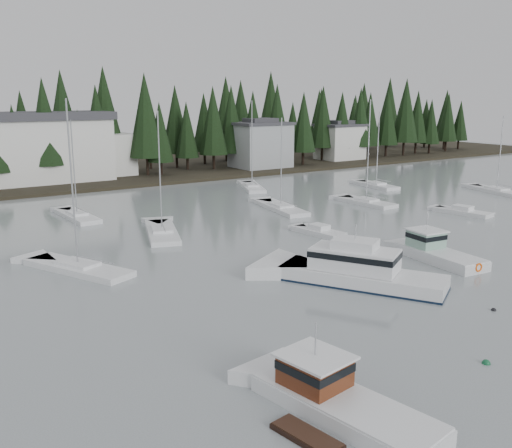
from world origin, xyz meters
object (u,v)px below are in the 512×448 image
(house_east_a, at_px, (260,144))
(sailboat_4, at_px, (252,188))
(sailboat_0, at_px, (281,209))
(sailboat_7, at_px, (77,218))
(runabout_2, at_px, (462,213))
(lobster_boat_brown, at_px, (336,403))
(lobster_boat_teal, at_px, (436,254))
(house_east_b, at_px, (340,141))
(sailboat_9, at_px, (78,270))
(sailboat_1, at_px, (162,234))
(sailboat_5, at_px, (366,203))
(cabin_cruiser_center, at_px, (359,274))
(harbor_inn, at_px, (43,148))
(runabout_1, at_px, (319,233))
(sailboat_10, at_px, (376,186))
(sailboat_3, at_px, (497,192))

(house_east_a, xyz_separation_m, sailboat_4, (-14.00, -18.30, -4.83))
(sailboat_0, bearing_deg, sailboat_7, 78.54)
(house_east_a, height_order, runabout_2, house_east_a)
(lobster_boat_brown, distance_m, sailboat_0, 46.68)
(house_east_a, xyz_separation_m, sailboat_7, (-42.65, -24.83, -4.84))
(sailboat_4, bearing_deg, sailboat_0, -177.86)
(lobster_boat_teal, bearing_deg, house_east_b, -29.24)
(sailboat_9, relative_size, runabout_2, 2.02)
(sailboat_4, bearing_deg, runabout_2, -137.34)
(house_east_a, bearing_deg, sailboat_0, -120.53)
(sailboat_7, xyz_separation_m, sailboat_9, (-6.09, -20.43, 0.01))
(lobster_boat_teal, distance_m, sailboat_9, 30.20)
(sailboat_1, relative_size, sailboat_5, 0.93)
(sailboat_0, xyz_separation_m, sailboat_9, (-28.73, -11.31, 0.02))
(sailboat_9, bearing_deg, lobster_boat_brown, 162.27)
(cabin_cruiser_center, relative_size, sailboat_7, 1.07)
(lobster_boat_teal, xyz_separation_m, runabout_2, (18.64, 11.15, -0.43))
(house_east_b, relative_size, sailboat_7, 0.81)
(sailboat_7, bearing_deg, lobster_boat_teal, -151.60)
(harbor_inn, bearing_deg, sailboat_4, -42.21)
(house_east_a, height_order, lobster_boat_brown, house_east_a)
(runabout_1, bearing_deg, sailboat_1, 49.60)
(sailboat_4, distance_m, runabout_2, 31.74)
(sailboat_4, relative_size, runabout_1, 2.27)
(lobster_boat_teal, distance_m, sailboat_10, 40.48)
(harbor_inn, distance_m, sailboat_5, 51.78)
(harbor_inn, height_order, lobster_boat_brown, harbor_inn)
(house_east_b, height_order, sailboat_5, sailboat_5)
(house_east_b, bearing_deg, harbor_inn, 177.80)
(harbor_inn, xyz_separation_m, sailboat_4, (24.96, -22.64, -5.70))
(lobster_boat_teal, relative_size, sailboat_9, 0.61)
(lobster_boat_teal, height_order, sailboat_1, sailboat_1)
(sailboat_0, distance_m, sailboat_10, 23.90)
(sailboat_3, relative_size, runabout_2, 1.65)
(sailboat_4, height_order, runabout_1, sailboat_4)
(cabin_cruiser_center, distance_m, sailboat_5, 33.22)
(sailboat_10, height_order, runabout_2, sailboat_10)
(sailboat_9, distance_m, runabout_2, 45.43)
(lobster_boat_brown, bearing_deg, house_east_a, -41.12)
(house_east_a, height_order, lobster_boat_teal, house_east_a)
(sailboat_1, distance_m, sailboat_10, 42.07)
(lobster_boat_teal, relative_size, sailboat_4, 0.64)
(harbor_inn, distance_m, sailboat_7, 29.95)
(lobster_boat_brown, xyz_separation_m, sailboat_9, (-3.15, 27.74, -0.44))
(lobster_boat_teal, distance_m, sailboat_3, 40.28)
(sailboat_5, height_order, sailboat_10, sailboat_5)
(sailboat_0, bearing_deg, harbor_inn, 36.80)
(harbor_inn, bearing_deg, sailboat_3, -40.76)
(harbor_inn, height_order, sailboat_10, sailboat_10)
(sailboat_5, bearing_deg, lobster_boat_brown, 132.39)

